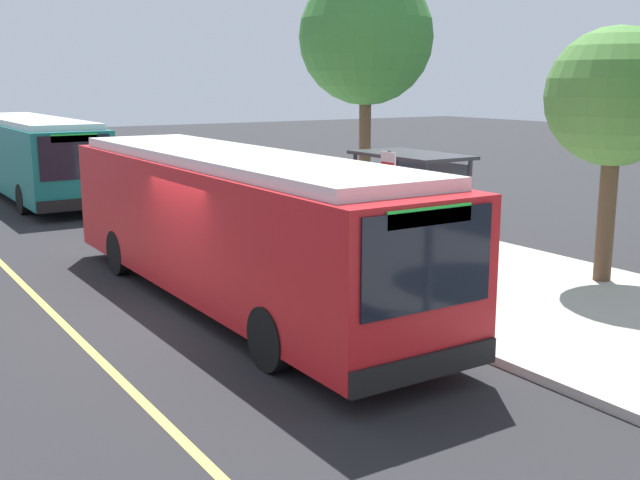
{
  "coord_description": "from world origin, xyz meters",
  "views": [
    {
      "loc": [
        12.78,
        -5.47,
        4.27
      ],
      "look_at": [
        1.85,
        1.57,
        1.58
      ],
      "focal_mm": 43.23,
      "sensor_mm": 36.0,
      "label": 1
    }
  ],
  "objects_px": {
    "transit_bus_second": "(32,154)",
    "route_sign_post": "(388,202)",
    "transit_bus_main": "(233,222)",
    "waiting_bench": "(410,235)",
    "pedestrian_commuter": "(335,223)"
  },
  "relations": [
    {
      "from": "transit_bus_main",
      "to": "pedestrian_commuter",
      "type": "distance_m",
      "value": 3.35
    },
    {
      "from": "transit_bus_main",
      "to": "pedestrian_commuter",
      "type": "xyz_separation_m",
      "value": [
        -1.14,
        3.11,
        -0.5
      ]
    },
    {
      "from": "transit_bus_second",
      "to": "route_sign_post",
      "type": "bearing_deg",
      "value": 8.68
    },
    {
      "from": "transit_bus_second",
      "to": "pedestrian_commuter",
      "type": "height_order",
      "value": "transit_bus_second"
    },
    {
      "from": "transit_bus_second",
      "to": "pedestrian_commuter",
      "type": "bearing_deg",
      "value": 11.5
    },
    {
      "from": "transit_bus_main",
      "to": "waiting_bench",
      "type": "bearing_deg",
      "value": 100.18
    },
    {
      "from": "transit_bus_second",
      "to": "pedestrian_commuter",
      "type": "relative_size",
      "value": 7.02
    },
    {
      "from": "transit_bus_second",
      "to": "waiting_bench",
      "type": "relative_size",
      "value": 7.42
    },
    {
      "from": "transit_bus_main",
      "to": "waiting_bench",
      "type": "xyz_separation_m",
      "value": [
        -0.93,
        5.16,
        -0.98
      ]
    },
    {
      "from": "route_sign_post",
      "to": "pedestrian_commuter",
      "type": "xyz_separation_m",
      "value": [
        -2.48,
        0.4,
        -0.84
      ]
    },
    {
      "from": "transit_bus_main",
      "to": "pedestrian_commuter",
      "type": "bearing_deg",
      "value": 110.08
    },
    {
      "from": "transit_bus_second",
      "to": "route_sign_post",
      "type": "height_order",
      "value": "same"
    },
    {
      "from": "transit_bus_main",
      "to": "waiting_bench",
      "type": "distance_m",
      "value": 5.33
    },
    {
      "from": "waiting_bench",
      "to": "pedestrian_commuter",
      "type": "distance_m",
      "value": 2.12
    },
    {
      "from": "transit_bus_main",
      "to": "transit_bus_second",
      "type": "relative_size",
      "value": 0.97
    }
  ]
}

